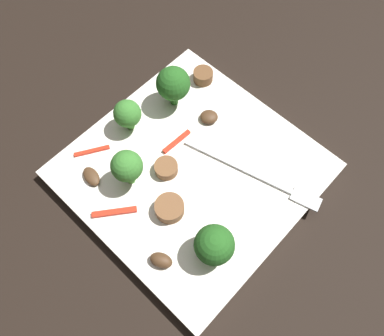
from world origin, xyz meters
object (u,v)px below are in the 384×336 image
at_px(fork, 261,178).
at_px(broccoli_floret_1, 127,114).
at_px(broccoli_floret_3, 214,245).
at_px(mushroom_2, 161,260).
at_px(plate, 192,171).
at_px(mushroom_0, 91,176).
at_px(mushroom_1, 209,117).
at_px(pepper_strip_2, 92,151).
at_px(pepper_strip_1, 177,141).
at_px(pepper_strip_0, 115,212).
at_px(sausage_slice_1, 166,168).
at_px(broccoli_floret_2, 173,84).
at_px(broccoli_floret_0, 127,167).
at_px(sausage_slice_0, 203,76).
at_px(sausage_slice_2, 170,208).

height_order(fork, broccoli_floret_1, broccoli_floret_1).
distance_m(broccoli_floret_3, mushroom_2, 0.06).
distance_m(plate, mushroom_2, 0.12).
relative_size(fork, mushroom_0, 6.28).
xyz_separation_m(mushroom_1, pepper_strip_2, (-0.07, -0.14, -0.00)).
bearing_deg(fork, pepper_strip_1, -177.15).
bearing_deg(mushroom_1, pepper_strip_0, -87.47).
height_order(fork, mushroom_1, mushroom_1).
bearing_deg(mushroom_0, sausage_slice_1, 49.79).
relative_size(plate, broccoli_floret_2, 4.41).
bearing_deg(pepper_strip_0, mushroom_2, -1.87).
bearing_deg(broccoli_floret_2, plate, -33.07).
relative_size(broccoli_floret_0, pepper_strip_2, 1.28).
bearing_deg(pepper_strip_1, broccoli_floret_1, -157.98).
relative_size(broccoli_floret_0, sausage_slice_1, 1.99).
xyz_separation_m(sausage_slice_0, mushroom_0, (0.00, -0.20, -0.00)).
xyz_separation_m(broccoli_floret_0, pepper_strip_1, (0.00, 0.08, -0.03)).
bearing_deg(sausage_slice_1, fork, 38.22).
distance_m(mushroom_0, pepper_strip_2, 0.04).
height_order(plate, sausage_slice_0, sausage_slice_0).
height_order(broccoli_floret_0, mushroom_0, broccoli_floret_0).
xyz_separation_m(broccoli_floret_1, sausage_slice_2, (0.12, -0.05, -0.02)).
bearing_deg(broccoli_floret_3, broccoli_floret_2, 146.45).
height_order(fork, broccoli_floret_3, broccoli_floret_3).
xyz_separation_m(mushroom_0, pepper_strip_0, (0.05, -0.01, -0.00)).
distance_m(fork, broccoli_floret_3, 0.11).
xyz_separation_m(plate, pepper_strip_0, (-0.03, -0.10, 0.01)).
bearing_deg(fork, mushroom_2, -110.40).
bearing_deg(broccoli_floret_3, plate, 146.00).
bearing_deg(fork, broccoli_floret_3, -94.78).
distance_m(broccoli_floret_0, pepper_strip_1, 0.08).
bearing_deg(broccoli_floret_1, mushroom_2, -31.89).
height_order(broccoli_floret_3, pepper_strip_2, broccoli_floret_3).
xyz_separation_m(sausage_slice_2, pepper_strip_2, (-0.13, -0.01, -0.01)).
bearing_deg(pepper_strip_2, sausage_slice_1, 27.87).
bearing_deg(broccoli_floret_2, mushroom_1, 12.97).
height_order(sausage_slice_1, mushroom_0, sausage_slice_1).
bearing_deg(broccoli_floret_1, fork, 19.15).
bearing_deg(broccoli_floret_2, sausage_slice_1, -50.93).
relative_size(plate, sausage_slice_2, 7.94).
distance_m(plate, sausage_slice_2, 0.06).
bearing_deg(broccoli_floret_3, pepper_strip_0, -158.80).
bearing_deg(pepper_strip_0, broccoli_floret_3, 21.20).
bearing_deg(plate, fork, 34.04).
bearing_deg(mushroom_2, sausage_slice_1, 132.19).
bearing_deg(sausage_slice_2, mushroom_2, -54.04).
distance_m(mushroom_1, pepper_strip_1, 0.05).
xyz_separation_m(sausage_slice_2, mushroom_1, (-0.05, 0.13, -0.00)).
xyz_separation_m(plate, sausage_slice_2, (0.02, -0.06, 0.02)).
xyz_separation_m(broccoli_floret_2, sausage_slice_2, (0.10, -0.11, -0.03)).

